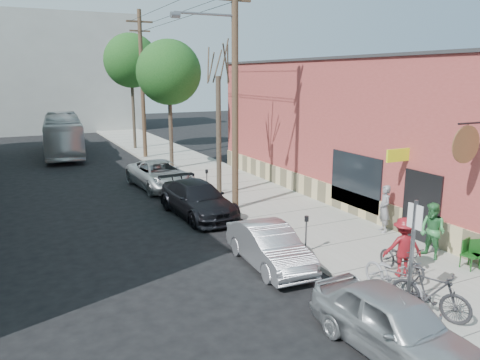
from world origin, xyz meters
name	(u,v)px	position (x,y,z in m)	size (l,w,h in m)	color
ground	(242,266)	(0.00, 0.00, 0.00)	(120.00, 120.00, 0.00)	black
sidewalk	(222,181)	(4.25, 11.00, 0.07)	(4.50, 58.00, 0.15)	#9B9B8F
cafe_building	(365,130)	(8.99, 4.99, 3.30)	(6.60, 20.20, 6.61)	#A03E3B
end_cap_building	(47,74)	(-2.00, 42.00, 6.00)	(18.00, 8.00, 12.00)	#ABABA6
sign_post	(413,245)	(2.35, -4.51, 1.83)	(0.07, 0.45, 2.80)	slate
parking_meter_near	(306,228)	(2.25, -0.19, 0.98)	(0.14, 0.14, 1.24)	slate
parking_meter_far	(207,178)	(2.25, 8.30, 0.98)	(0.14, 0.14, 1.24)	slate
utility_pole_near	(234,86)	(2.39, 5.54, 5.41)	(3.57, 0.28, 10.00)	#503A28
utility_pole_far	(142,82)	(2.45, 20.34, 5.34)	(1.80, 0.28, 10.00)	#503A28
tree_bare	(219,137)	(2.80, 8.07, 2.97)	(0.24, 0.24, 5.65)	#44392C
tree_leafy_mid	(169,73)	(2.80, 15.40, 5.98)	(3.89, 3.89, 7.79)	#44392C
tree_leafy_far	(131,61)	(2.80, 24.74, 6.92)	(4.14, 4.14, 8.86)	#44392C
patio_chair_a	(471,255)	(5.92, -3.48, 0.59)	(0.50, 0.50, 0.88)	#134414
patron_grey	(384,209)	(6.01, 0.28, 1.03)	(0.64, 0.42, 1.77)	gray
patron_green	(432,231)	(5.53, -2.35, 1.05)	(0.87, 0.68, 1.79)	#338143
cyclist	(403,247)	(3.71, -2.93, 1.02)	(1.13, 0.65, 1.74)	maroon
cyclist_bike	(402,260)	(3.71, -2.93, 0.61)	(0.62, 1.77, 0.93)	black
parked_bike_a	(430,293)	(2.57, -4.97, 0.74)	(0.55, 1.96, 1.18)	black
parked_bike_b	(393,276)	(2.55, -3.77, 0.69)	(0.71, 2.05, 1.08)	gray
car_0	(395,324)	(0.80, -5.63, 0.70)	(1.66, 4.12, 1.40)	#ACB0B4
car_1	(269,246)	(0.80, -0.32, 0.65)	(1.37, 3.94, 1.30)	#A6A7AE
car_2	(198,199)	(0.75, 5.69, 0.71)	(1.99, 4.91, 1.42)	black
car_3	(160,175)	(0.80, 11.21, 0.71)	(2.37, 5.14, 1.43)	#AEB3B6
bus	(63,135)	(-2.54, 24.82, 1.49)	(2.50, 10.68, 2.98)	silver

